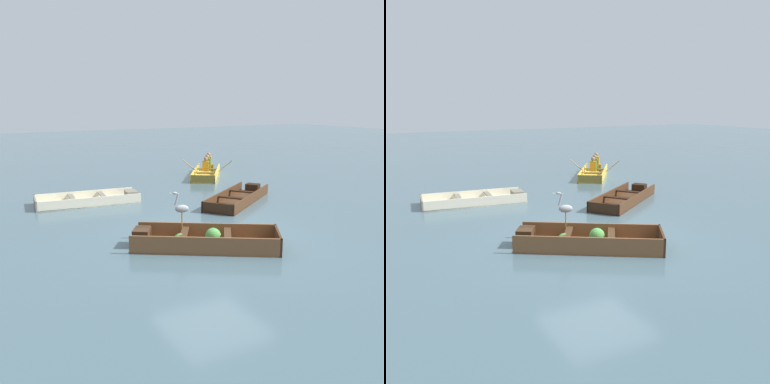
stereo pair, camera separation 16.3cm
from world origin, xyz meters
TOP-DOWN VIEW (x-y plane):
  - ground_plane at (0.00, 0.00)m, footprint 80.00×80.00m
  - dinghy_wooden_brown_foreground at (-0.73, -0.59)m, footprint 3.38×2.73m
  - skiff_cream_near_moored at (-1.67, 4.81)m, footprint 3.36×1.52m
  - skiff_dark_varnish_mid_moored at (2.71, 2.75)m, footprint 3.50×2.92m
  - rowboat_yellow_with_crew at (4.28, 7.53)m, footprint 2.79×3.33m
  - heron_on_dinghy at (-1.01, -0.24)m, footprint 0.45×0.23m

SIDE VIEW (x-z plane):
  - ground_plane at x=0.00m, z-range 0.00..0.00m
  - skiff_cream_near_moored at x=-1.67m, z-range -0.06..0.26m
  - skiff_dark_varnish_mid_moored at x=2.71m, z-range -0.06..0.28m
  - dinghy_wooden_brown_foreground at x=-0.73m, z-range -0.05..0.36m
  - rowboat_yellow_with_crew at x=4.28m, z-range -0.25..0.66m
  - heron_on_dinghy at x=-1.01m, z-range 0.46..1.30m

